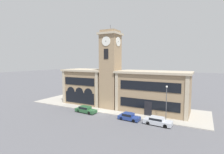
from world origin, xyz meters
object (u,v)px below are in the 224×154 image
(parked_car_near, at_px, (86,109))
(parked_car_far, at_px, (157,121))
(parked_car_mid, at_px, (129,116))
(street_lamp, at_px, (166,99))

(parked_car_near, relative_size, parked_car_far, 1.00)
(parked_car_far, bearing_deg, parked_car_mid, -176.80)
(street_lamp, bearing_deg, parked_car_mid, -163.16)
(parked_car_mid, relative_size, parked_car_far, 0.85)
(parked_car_mid, relative_size, street_lamp, 0.63)
(parked_car_mid, bearing_deg, street_lamp, 20.04)
(parked_car_far, bearing_deg, street_lamp, 64.56)
(parked_car_far, xyz_separation_m, street_lamp, (1.05, 1.93, 3.62))
(parked_car_near, height_order, street_lamp, street_lamp)
(parked_car_near, bearing_deg, parked_car_mid, 3.20)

